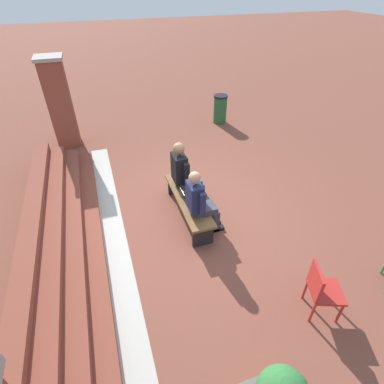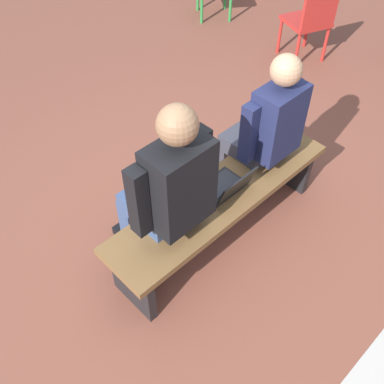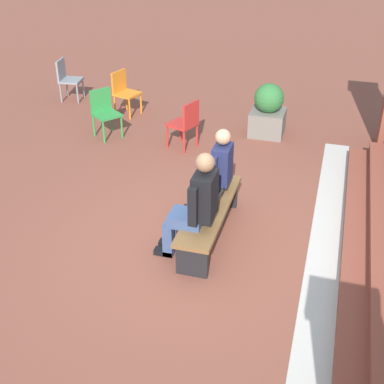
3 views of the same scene
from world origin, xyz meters
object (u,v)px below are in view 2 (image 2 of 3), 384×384
person_student (263,129)px  person_adult (167,190)px  plastic_chair_near_bench_right (311,19)px  bench (221,202)px  laptop (226,186)px

person_student → person_adult: size_ratio=0.94×
person_adult → plastic_chair_near_bench_right: bearing=-161.3°
bench → person_student: size_ratio=1.38×
person_student → bench: bearing=8.0°
bench → person_adult: bearing=-9.4°
bench → person_adult: person_adult is taller
laptop → plastic_chair_near_bench_right: 2.67m
bench → person_adult: 0.57m
person_adult → laptop: 0.51m
bench → plastic_chair_near_bench_right: size_ratio=2.14×
bench → person_adult: (0.42, -0.07, 0.38)m
person_adult → bench: bearing=170.6°
bench → plastic_chair_near_bench_right: (-2.48, -1.05, 0.13)m
person_student → plastic_chair_near_bench_right: size_ratio=1.55×
person_student → plastic_chair_near_bench_right: (-2.01, -0.98, -0.22)m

